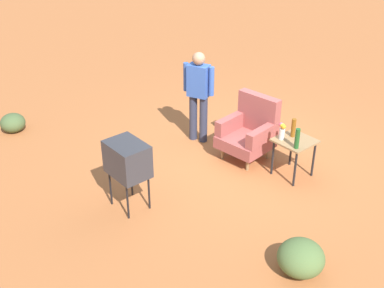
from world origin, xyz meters
name	(u,v)px	position (x,y,z in m)	size (l,w,h in m)	color
ground_plane	(243,154)	(0.00, 0.00, 0.00)	(60.00, 60.00, 0.00)	#AD6033
armchair	(250,130)	(0.10, 0.03, 0.50)	(0.85, 0.86, 1.06)	#937047
side_table	(295,145)	(0.96, 0.13, 0.54)	(0.56, 0.56, 0.63)	black
tv_on_stand	(128,159)	(0.01, -2.31, 0.78)	(0.60, 0.45, 1.03)	black
person_standing	(198,92)	(-0.89, -0.24, 0.94)	(0.53, 0.35, 1.64)	#2D3347
bottle_tall_amber	(293,128)	(0.86, 0.19, 0.78)	(0.07, 0.07, 0.30)	brown
bottle_wine_green	(297,139)	(1.13, -0.06, 0.79)	(0.07, 0.07, 0.32)	#1E5623
flower_vase	(282,131)	(0.80, -0.01, 0.78)	(0.15, 0.10, 0.27)	silver
shrub_near	(13,123)	(-3.36, -2.66, 0.18)	(0.45, 0.45, 0.35)	#475B33
shrub_mid	(301,258)	(2.44, -1.50, 0.22)	(0.57, 0.57, 0.44)	#516B38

